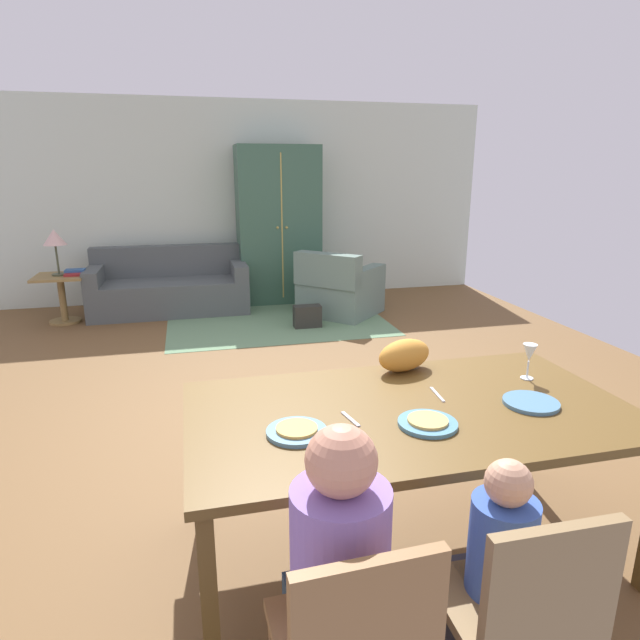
# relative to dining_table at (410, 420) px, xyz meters

# --- Properties ---
(ground_plane) EXTENTS (7.14, 6.67, 0.02)m
(ground_plane) POSITION_rel_dining_table_xyz_m (-0.21, 2.27, -0.71)
(ground_plane) COLOR brown
(back_wall) EXTENTS (7.14, 0.10, 2.70)m
(back_wall) POSITION_rel_dining_table_xyz_m (-0.21, 5.66, 0.65)
(back_wall) COLOR silver
(back_wall) RESTS_ON ground_plane
(dining_table) EXTENTS (1.99, 1.09, 0.76)m
(dining_table) POSITION_rel_dining_table_xyz_m (0.00, 0.00, 0.00)
(dining_table) COLOR brown
(dining_table) RESTS_ON ground_plane
(plate_near_man) EXTENTS (0.25, 0.25, 0.02)m
(plate_near_man) POSITION_rel_dining_table_xyz_m (-0.55, -0.12, 0.07)
(plate_near_man) COLOR teal
(plate_near_man) RESTS_ON dining_table
(pizza_near_man) EXTENTS (0.17, 0.17, 0.01)m
(pizza_near_man) POSITION_rel_dining_table_xyz_m (-0.55, -0.12, 0.08)
(pizza_near_man) COLOR gold
(pizza_near_man) RESTS_ON plate_near_man
(plate_near_child) EXTENTS (0.25, 0.25, 0.02)m
(plate_near_child) POSITION_rel_dining_table_xyz_m (-0.00, -0.18, 0.07)
(plate_near_child) COLOR teal
(plate_near_child) RESTS_ON dining_table
(pizza_near_child) EXTENTS (0.17, 0.17, 0.01)m
(pizza_near_child) POSITION_rel_dining_table_xyz_m (-0.00, -0.18, 0.08)
(pizza_near_child) COLOR tan
(pizza_near_child) RESTS_ON plate_near_child
(plate_near_woman) EXTENTS (0.25, 0.25, 0.02)m
(plate_near_woman) POSITION_rel_dining_table_xyz_m (0.55, -0.10, 0.07)
(plate_near_woman) COLOR teal
(plate_near_woman) RESTS_ON dining_table
(wine_glass) EXTENTS (0.07, 0.07, 0.19)m
(wine_glass) POSITION_rel_dining_table_xyz_m (0.72, 0.18, 0.19)
(wine_glass) COLOR silver
(wine_glass) RESTS_ON dining_table
(fork) EXTENTS (0.04, 0.15, 0.01)m
(fork) POSITION_rel_dining_table_xyz_m (-0.30, -0.05, 0.06)
(fork) COLOR silver
(fork) RESTS_ON dining_table
(knife) EXTENTS (0.03, 0.17, 0.01)m
(knife) POSITION_rel_dining_table_xyz_m (0.18, 0.10, 0.06)
(knife) COLOR silver
(knife) RESTS_ON dining_table
(person_man) EXTENTS (0.30, 0.40, 1.11)m
(person_man) POSITION_rel_dining_table_xyz_m (-0.55, -0.73, -0.19)
(person_man) COLOR #283F54
(person_man) RESTS_ON ground_plane
(dining_chair_child) EXTENTS (0.43, 0.43, 0.87)m
(dining_chair_child) POSITION_rel_dining_table_xyz_m (-0.00, -0.90, -0.21)
(dining_chair_child) COLOR olive
(dining_chair_child) RESTS_ON ground_plane
(person_child) EXTENTS (0.22, 0.29, 0.92)m
(person_child) POSITION_rel_dining_table_xyz_m (0.00, -0.73, -0.27)
(person_child) COLOR #383742
(person_child) RESTS_ON ground_plane
(cat) EXTENTS (0.35, 0.25, 0.17)m
(cat) POSITION_rel_dining_table_xyz_m (0.15, 0.44, 0.15)
(cat) COLOR orange
(cat) RESTS_ON dining_table
(area_rug) EXTENTS (2.60, 1.80, 0.01)m
(area_rug) POSITION_rel_dining_table_xyz_m (0.07, 4.16, -0.70)
(area_rug) COLOR #638761
(area_rug) RESTS_ON ground_plane
(couch) EXTENTS (1.96, 0.86, 0.82)m
(couch) POSITION_rel_dining_table_xyz_m (-1.19, 5.02, -0.40)
(couch) COLOR #4B5252
(couch) RESTS_ON ground_plane
(armchair) EXTENTS (1.21, 1.21, 0.82)m
(armchair) POSITION_rel_dining_table_xyz_m (0.89, 4.32, -0.38)
(armchair) COLOR slate
(armchair) RESTS_ON ground_plane
(armoire) EXTENTS (1.10, 0.59, 2.10)m
(armoire) POSITION_rel_dining_table_xyz_m (0.29, 5.27, 0.35)
(armoire) COLOR #365C47
(armoire) RESTS_ON ground_plane
(side_table) EXTENTS (0.56, 0.56, 0.58)m
(side_table) POSITION_rel_dining_table_xyz_m (-2.43, 4.76, -0.32)
(side_table) COLOR olive
(side_table) RESTS_ON ground_plane
(table_lamp) EXTENTS (0.26, 0.26, 0.54)m
(table_lamp) POSITION_rel_dining_table_xyz_m (-2.43, 4.76, 0.31)
(table_lamp) COLOR #414730
(table_lamp) RESTS_ON side_table
(book_lower) EXTENTS (0.22, 0.16, 0.03)m
(book_lower) POSITION_rel_dining_table_xyz_m (-2.25, 4.70, -0.11)
(book_lower) COLOR maroon
(book_lower) RESTS_ON side_table
(book_upper) EXTENTS (0.22, 0.16, 0.03)m
(book_upper) POSITION_rel_dining_table_xyz_m (-2.26, 4.81, -0.08)
(book_upper) COLOR #2C548B
(book_upper) RESTS_ON book_lower
(handbag) EXTENTS (0.32, 0.16, 0.26)m
(handbag) POSITION_rel_dining_table_xyz_m (0.38, 3.86, -0.57)
(handbag) COLOR #2A2924
(handbag) RESTS_ON ground_plane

